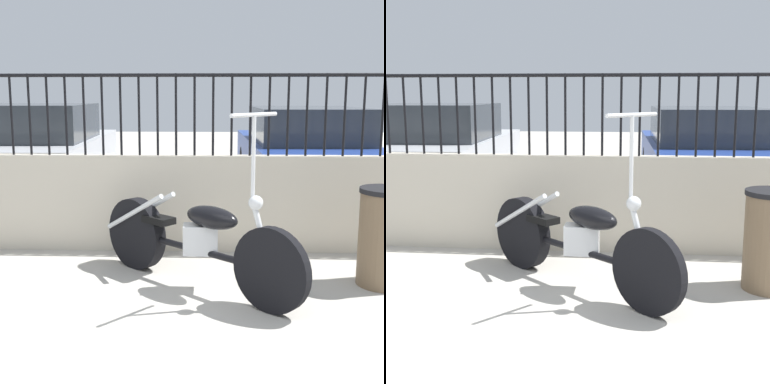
# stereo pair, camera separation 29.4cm
# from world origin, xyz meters

# --- Properties ---
(low_wall) EXTENTS (9.03, 0.18, 0.98)m
(low_wall) POSITION_xyz_m (0.00, 2.82, 0.49)
(low_wall) COLOR beige
(low_wall) RESTS_ON ground_plane
(fence_railing) EXTENTS (9.03, 0.04, 0.81)m
(fence_railing) POSITION_xyz_m (0.00, 2.82, 1.51)
(fence_railing) COLOR black
(fence_railing) RESTS_ON low_wall
(motorcycle_black) EXTENTS (1.70, 1.52, 1.46)m
(motorcycle_black) POSITION_xyz_m (0.34, 1.79, 0.40)
(motorcycle_black) COLOR black
(motorcycle_black) RESTS_ON ground_plane
(car_silver) EXTENTS (2.00, 4.07, 1.44)m
(car_silver) POSITION_xyz_m (-2.13, 5.45, 0.72)
(car_silver) COLOR black
(car_silver) RESTS_ON ground_plane
(car_blue) EXTENTS (1.81, 4.61, 1.39)m
(car_blue) POSITION_xyz_m (1.94, 5.72, 0.70)
(car_blue) COLOR black
(car_blue) RESTS_ON ground_plane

